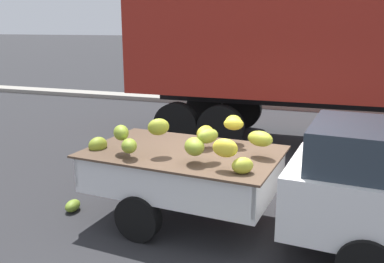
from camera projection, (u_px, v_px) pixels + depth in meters
name	position (u px, v px, depth m)	size (l,w,h in m)	color
ground	(244.00, 230.00, 5.94)	(220.00, 220.00, 0.00)	#28282B
curb_strip	(303.00, 107.00, 14.53)	(80.00, 0.80, 0.16)	gray
pickup_truck	(318.00, 183.00, 5.30)	(4.93, 2.10, 1.70)	white
fallen_banana_bunch_near_tailgate	(73.00, 206.00, 6.55)	(0.32, 0.20, 0.17)	olive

